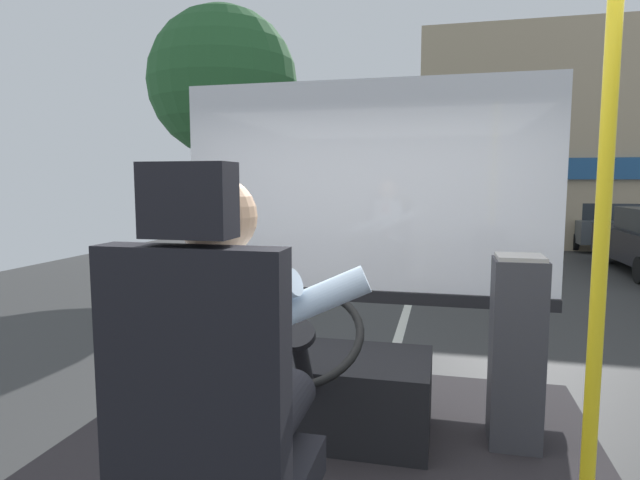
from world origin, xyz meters
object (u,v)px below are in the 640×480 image
Objects in this scene: steering_console at (321,389)px; parked_car_charcoal at (598,223)px; fare_box at (516,351)px; bus_driver at (229,359)px; handrail_pole at (599,273)px; parked_car_green at (554,214)px; driver_seat at (213,447)px.

parked_car_charcoal is (5.19, 15.02, -0.21)m from steering_console.
fare_box reaches higher than parked_car_charcoal.
steering_console is 1.18× the size of fare_box.
fare_box is (0.95, 1.25, -0.31)m from bus_driver.
handrail_pole is 0.50× the size of parked_car_green.
fare_box is at bearing -105.87° from parked_car_charcoal.
driver_seat is at bearing -124.70° from fare_box.
handrail_pole reaches higher than bus_driver.
parked_car_green is at bearing 91.35° from parked_car_charcoal.
handrail_pole is (1.04, -0.84, 0.79)m from steering_console.
handrail_pole reaches higher than driver_seat.
bus_driver is at bearing -127.19° from fare_box.
bus_driver reaches higher than fare_box.
handrail_pole is 0.47× the size of parked_car_charcoal.
parked_car_green is at bearing 77.19° from driver_seat.
driver_seat is 1.21m from handrail_pole.
handrail_pole reaches higher than fare_box.
parked_car_charcoal is at bearing 74.13° from fare_box.
fare_box is (-0.09, 0.93, -0.55)m from handrail_pole.
bus_driver is at bearing -90.00° from steering_console.
handrail_pole is 16.42m from parked_car_charcoal.
driver_seat is 0.33× the size of parked_car_green.
handrail_pole is at bearing 22.67° from driver_seat.
fare_box is 0.23× the size of parked_car_green.
fare_box is at bearing 95.77° from handrail_pole.
parked_car_charcoal is 1.07× the size of parked_car_green.
bus_driver is 1.60m from fare_box.
bus_driver is 0.20× the size of parked_car_green.
driver_seat is 0.24m from bus_driver.
parked_car_green is (4.01, 21.78, -1.07)m from handrail_pole.
handrail_pole is 2.16× the size of fare_box.
parked_car_green is (4.10, 20.85, -0.53)m from fare_box.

